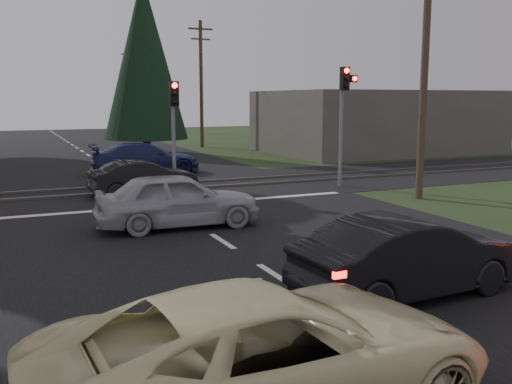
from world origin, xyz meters
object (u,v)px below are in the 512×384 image
traffic_signal_right (344,103)px  dark_car_far (144,178)px  utility_pole_far (130,88)px  silver_car (178,200)px  dark_hatchback (410,257)px  utility_pole_near (425,61)px  blue_sedan (146,158)px  traffic_signal_center (174,117)px  cream_coupe (268,352)px  utility_pole_mid (201,82)px

traffic_signal_right → dark_car_far: (-7.75, 1.15, -2.68)m
utility_pole_far → silver_car: bearing=-100.3°
silver_car → dark_car_far: silver_car is taller
utility_pole_far → dark_hatchback: (-6.86, -57.01, -4.01)m
dark_car_far → utility_pole_near: bearing=-121.5°
utility_pole_far → blue_sedan: 39.34m
traffic_signal_center → utility_pole_far: (7.50, 44.32, 1.92)m
utility_pole_far → traffic_signal_right: bearing=-91.2°
cream_coupe → dark_hatchback: 4.62m
utility_pole_mid → cream_coupe: 36.34m
utility_pole_near → dark_hatchback: bearing=-130.6°
utility_pole_near → silver_car: bearing=-173.7°
utility_pole_near → utility_pole_mid: size_ratio=1.00×
utility_pole_mid → blue_sedan: utility_pole_mid is taller
utility_pole_mid → cream_coupe: utility_pole_mid is taller
blue_sedan → dark_car_far: 6.10m
utility_pole_mid → cream_coupe: bearing=-107.3°
traffic_signal_center → blue_sedan: bearing=87.6°
traffic_signal_center → utility_pole_near: (7.50, -4.68, 1.92)m
utility_pole_near → cream_coupe: 15.55m
traffic_signal_right → traffic_signal_center: 6.68m
traffic_signal_right → traffic_signal_center: bearing=169.6°
cream_coupe → dark_car_far: size_ratio=1.35×
dark_hatchback → traffic_signal_right: bearing=-31.4°
traffic_signal_center → utility_pole_far: bearing=80.4°
traffic_signal_right → dark_car_far: bearing=171.6°
blue_sedan → cream_coupe: bearing=173.7°
utility_pole_mid → silver_car: (-9.05, -25.00, -3.97)m
dark_hatchback → dark_car_far: bearing=4.1°
cream_coupe → dark_hatchback: bearing=-61.3°
traffic_signal_right → silver_car: size_ratio=1.06×
traffic_signal_right → traffic_signal_center: size_ratio=1.15×
dark_car_far → utility_pole_far: bearing=-14.7°
traffic_signal_right → blue_sedan: size_ratio=0.94×
blue_sedan → dark_car_far: (-1.45, -5.92, -0.09)m
cream_coupe → blue_sedan: bearing=-13.2°
dark_hatchback → traffic_signal_center: bearing=-1.3°
cream_coupe → blue_sedan: size_ratio=1.04×
traffic_signal_right → cream_coupe: 17.25m
utility_pole_mid → dark_car_far: bearing=-114.2°
traffic_signal_right → utility_pole_mid: bearing=87.3°
blue_sedan → utility_pole_near: bearing=-142.3°
utility_pole_mid → traffic_signal_center: bearing=-111.2°
dark_hatchback → dark_car_far: size_ratio=1.12×
blue_sedan → traffic_signal_right: bearing=-135.1°
silver_car → dark_car_far: (0.35, 5.62, -0.12)m
silver_car → cream_coupe: bearing=172.5°
traffic_signal_center → blue_sedan: 6.23m
utility_pole_near → cream_coupe: utility_pole_near is taller
utility_pole_mid → silver_car: 26.88m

